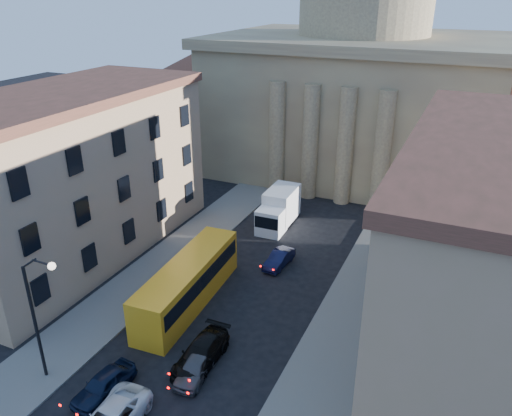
{
  "coord_description": "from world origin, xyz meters",
  "views": [
    {
      "loc": [
        14.56,
        -8.83,
        22.54
      ],
      "look_at": [
        1.43,
        20.38,
        8.24
      ],
      "focal_mm": 35.0,
      "sensor_mm": 36.0,
      "label": 1
    }
  ],
  "objects_px": {
    "car_left_near": "(104,385)",
    "box_truck": "(279,209)",
    "city_bus": "(188,281)",
    "street_lamp": "(38,309)"
  },
  "relations": [
    {
      "from": "street_lamp",
      "to": "city_bus",
      "type": "xyz_separation_m",
      "value": [
        3.47,
        10.67,
        -3.41
      ]
    },
    {
      "from": "street_lamp",
      "to": "box_truck",
      "type": "height_order",
      "value": "street_lamp"
    },
    {
      "from": "street_lamp",
      "to": "box_truck",
      "type": "relative_size",
      "value": 1.33
    },
    {
      "from": "car_left_near",
      "to": "city_bus",
      "type": "bearing_deg",
      "value": 97.97
    },
    {
      "from": "street_lamp",
      "to": "city_bus",
      "type": "relative_size",
      "value": 0.7
    },
    {
      "from": "city_bus",
      "to": "box_truck",
      "type": "bearing_deg",
      "value": 82.5
    },
    {
      "from": "car_left_near",
      "to": "box_truck",
      "type": "distance_m",
      "value": 26.06
    },
    {
      "from": "street_lamp",
      "to": "car_left_near",
      "type": "height_order",
      "value": "street_lamp"
    },
    {
      "from": "car_left_near",
      "to": "city_bus",
      "type": "relative_size",
      "value": 0.35
    },
    {
      "from": "city_bus",
      "to": "box_truck",
      "type": "height_order",
      "value": "box_truck"
    }
  ]
}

